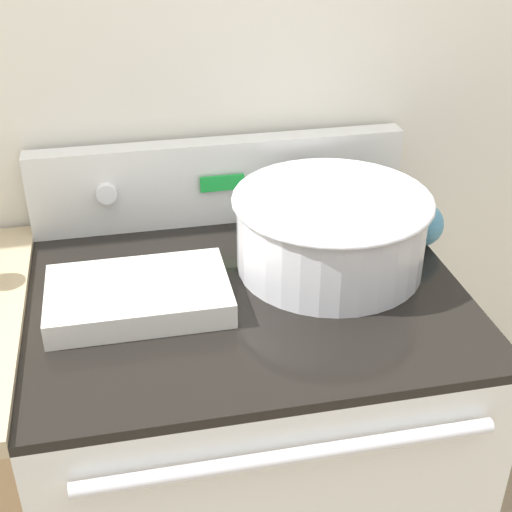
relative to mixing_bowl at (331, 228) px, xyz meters
The scene contains 6 objects.
kitchen_wall 0.42m from the mixing_bowl, 119.74° to the left, with size 8.00×0.05×2.50m.
stove_range 0.57m from the mixing_bowl, 162.60° to the right, with size 0.77×0.65×0.93m.
control_panel 0.29m from the mixing_bowl, 125.71° to the left, with size 0.77×0.07×0.18m.
mixing_bowl is the anchor object (origin of this frame).
casserole_dish 0.37m from the mixing_bowl, 169.80° to the right, with size 0.31×0.19×0.05m.
ladle 0.21m from the mixing_bowl, 15.42° to the left, with size 0.09×0.31×0.09m.
Camera 1 is at (-0.20, -0.74, 1.62)m, focal length 50.00 mm.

